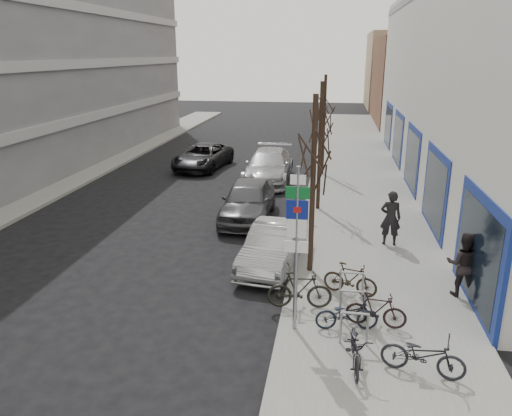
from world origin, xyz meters
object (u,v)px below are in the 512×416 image
(bike_near_right, at_px, (376,310))
(bike_far_inner, at_px, (350,279))
(tree_near, at_px, (314,143))
(pedestrian_near, at_px, (391,218))
(pedestrian_far, at_px, (463,264))
(meter_mid, at_px, (306,200))
(bike_mid_inner, at_px, (300,290))
(meter_front, at_px, (295,252))
(parked_car_back, at_px, (269,166))
(bike_far_curb, at_px, (423,352))
(bike_rack, at_px, (353,302))
(tree_far, at_px, (325,102))
(bike_mid_curb, at_px, (347,312))
(tree_mid, at_px, (321,116))
(parked_car_mid, at_px, (248,200))
(meter_back, at_px, (312,170))
(bike_near_left, at_px, (356,345))
(lane_car, at_px, (203,156))
(parked_car_front, at_px, (273,246))
(highway_sign_pole, at_px, (297,240))

(bike_near_right, distance_m, bike_far_inner, 1.74)
(tree_near, relative_size, pedestrian_near, 2.83)
(pedestrian_far, bearing_deg, bike_near_right, 52.65)
(meter_mid, height_order, bike_near_right, meter_mid)
(bike_mid_inner, height_order, bike_far_inner, bike_mid_inner)
(meter_mid, distance_m, pedestrian_far, 7.61)
(meter_front, bearing_deg, parked_car_back, 101.13)
(tree_near, distance_m, bike_far_curb, 6.51)
(bike_rack, bearing_deg, tree_far, 94.32)
(bike_mid_curb, bearing_deg, pedestrian_near, -23.46)
(tree_mid, bearing_deg, bike_near_right, -79.63)
(bike_rack, distance_m, meter_mid, 8.07)
(tree_far, bearing_deg, parked_car_mid, -109.27)
(bike_mid_curb, bearing_deg, bike_mid_inner, 44.67)
(tree_mid, bearing_deg, bike_far_curb, -77.25)
(tree_near, distance_m, bike_near_right, 5.00)
(meter_back, relative_size, bike_near_left, 0.76)
(tree_far, xyz_separation_m, bike_far_inner, (1.17, -14.47, -3.49))
(bike_mid_inner, bearing_deg, bike_far_inner, -59.26)
(meter_mid, bearing_deg, parked_car_mid, -179.77)
(meter_back, bearing_deg, bike_near_left, -83.81)
(bike_near_left, bearing_deg, meter_mid, 97.40)
(bike_far_inner, bearing_deg, pedestrian_far, -64.58)
(bike_far_curb, relative_size, lane_car, 0.33)
(parked_car_front, bearing_deg, tree_far, 91.98)
(bike_mid_curb, relative_size, parked_car_back, 0.27)
(tree_mid, bearing_deg, meter_front, -93.68)
(bike_far_curb, relative_size, bike_far_inner, 1.12)
(highway_sign_pole, xyz_separation_m, tree_far, (0.20, 16.51, 1.65))
(meter_back, bearing_deg, bike_far_inner, -82.27)
(meter_front, relative_size, parked_car_mid, 0.26)
(tree_far, xyz_separation_m, meter_back, (-0.45, -2.50, -3.19))
(pedestrian_near, bearing_deg, bike_mid_curb, 77.08)
(meter_mid, height_order, lane_car, lane_car)
(tree_near, bearing_deg, parked_car_mid, 119.30)
(bike_rack, distance_m, pedestrian_near, 5.71)
(meter_mid, distance_m, bike_mid_inner, 7.46)
(meter_mid, bearing_deg, pedestrian_near, -37.89)
(bike_mid_inner, xyz_separation_m, parked_car_mid, (-2.64, 7.44, 0.15))
(bike_mid_curb, bearing_deg, meter_back, -2.46)
(meter_back, height_order, bike_far_curb, meter_back)
(bike_near_right, bearing_deg, tree_near, 36.80)
(meter_front, distance_m, pedestrian_far, 4.68)
(meter_back, bearing_deg, parked_car_back, 157.98)
(highway_sign_pole, xyz_separation_m, meter_back, (-0.25, 14.01, -1.54))
(bike_rack, bearing_deg, parked_car_front, 125.48)
(bike_rack, height_order, pedestrian_far, pedestrian_far)
(bike_far_inner, distance_m, pedestrian_far, 3.09)
(bike_near_right, relative_size, bike_mid_curb, 0.98)
(meter_front, distance_m, bike_mid_inner, 1.99)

